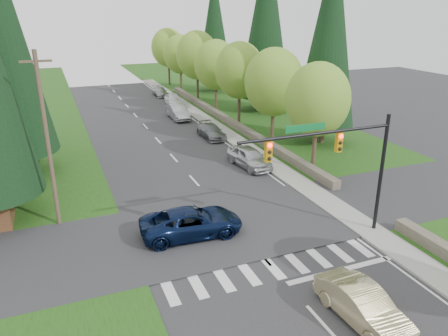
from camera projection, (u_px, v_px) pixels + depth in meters
ground at (308, 307)px, 18.62m from camera, size 120.00×120.00×0.00m
grass_east at (312, 144)px, 40.54m from camera, size 14.00×110.00×0.06m
grass_west at (3, 184)px, 31.43m from camera, size 14.00×110.00×0.06m
cross_street at (234, 225)px, 25.57m from camera, size 120.00×8.00×0.10m
sidewalk_east at (243, 145)px, 40.13m from camera, size 1.80×80.00×0.13m
curb_east at (235, 146)px, 39.83m from camera, size 0.20×80.00×0.13m
stone_wall_north at (227, 120)px, 47.58m from camera, size 0.70×40.00×0.70m
traffic_signal at (341, 153)px, 22.31m from camera, size 8.70×0.37×6.80m
utility_pole at (47, 140)px, 23.92m from camera, size 1.60×0.24×10.00m
decid_tree_0 at (318, 100)px, 32.05m from camera, size 4.80×4.80×8.37m
decid_tree_1 at (274, 82)px, 38.10m from camera, size 5.20×5.20×8.80m
decid_tree_2 at (240, 70)px, 44.06m from camera, size 5.00×5.00×8.82m
decid_tree_3 at (216, 65)px, 50.27m from camera, size 5.00×5.00×8.55m
decid_tree_4 at (197, 55)px, 56.25m from camera, size 5.40×5.40×9.18m
decid_tree_5 at (180, 54)px, 62.45m from camera, size 4.80×4.80×8.30m
decid_tree_6 at (168, 48)px, 68.45m from camera, size 5.20×5.20×8.86m
conifer_e_a at (330, 34)px, 37.48m from camera, size 5.44×5.44×17.80m
conifer_e_b at (266, 18)px, 49.64m from camera, size 6.12×6.12×19.80m
conifer_e_c at (214, 26)px, 61.98m from camera, size 5.10×5.10×16.80m
sedan_champagne at (363, 306)px, 17.56m from camera, size 1.89×4.67×1.51m
suv_navy at (192, 222)px, 24.22m from camera, size 5.83×2.93×1.58m
parked_car_a at (249, 157)px, 34.60m from camera, size 2.45×4.90×1.60m
parked_car_b at (211, 131)px, 42.27m from camera, size 1.91×4.49×1.29m
parked_car_c at (178, 112)px, 49.35m from camera, size 1.74×4.96×1.63m
parked_car_d at (174, 100)px, 55.74m from camera, size 2.21×4.68×1.55m
parked_car_e at (160, 92)px, 61.80m from camera, size 1.81×4.25×1.22m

